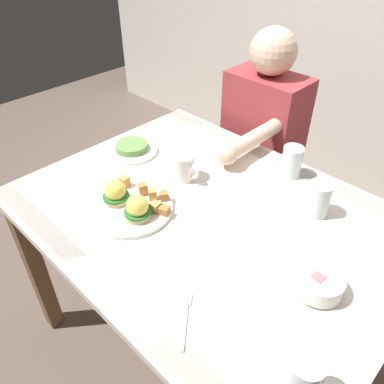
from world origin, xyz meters
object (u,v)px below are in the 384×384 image
water_glass_near (301,382)px  diner_person (259,141)px  fruit_bowl (318,283)px  side_plate (132,149)px  dining_table (208,236)px  eggs_benedict_plate (130,204)px  water_glass_extra (318,201)px  water_glass_far (292,163)px  coffee_mug (184,166)px  fork (185,317)px

water_glass_near → diner_person: size_ratio=0.12×
fruit_bowl → side_plate: size_ratio=0.60×
water_glass_near → dining_table: bearing=149.7°
eggs_benedict_plate → water_glass_near: size_ratio=1.98×
water_glass_extra → side_plate: bearing=-166.0°
water_glass_far → diner_person: size_ratio=0.10×
fruit_bowl → water_glass_near: size_ratio=0.88×
coffee_mug → water_glass_extra: size_ratio=0.99×
fruit_bowl → coffee_mug: size_ratio=1.08×
dining_table → water_glass_near: water_glass_near is taller
side_plate → eggs_benedict_plate: bearing=-39.2°
eggs_benedict_plate → fruit_bowl: size_ratio=2.25×
side_plate → water_glass_near: bearing=-20.1°
water_glass_near → eggs_benedict_plate: bearing=169.5°
fruit_bowl → fork: size_ratio=0.92×
fork → diner_person: (-0.46, 0.92, -0.09)m
dining_table → side_plate: bearing=172.9°
dining_table → eggs_benedict_plate: bearing=-136.8°
water_glass_extra → diner_person: (-0.48, 0.37, -0.14)m
fruit_bowl → water_glass_far: 0.51m
coffee_mug → water_glass_far: size_ratio=1.00×
dining_table → diner_person: (-0.24, 0.60, 0.02)m
fruit_bowl → side_plate: bearing=173.9°
coffee_mug → dining_table: bearing=-21.8°
fruit_bowl → side_plate: 0.86m
water_glass_near → coffee_mug: bearing=151.8°
water_glass_extra → dining_table: bearing=-136.5°
fruit_bowl → water_glass_extra: (-0.16, 0.27, 0.02)m
dining_table → coffee_mug: bearing=158.2°
coffee_mug → fruit_bowl: bearing=-10.5°
coffee_mug → water_glass_far: (0.25, 0.28, 0.00)m
fork → water_glass_near: bearing=5.0°
coffee_mug → water_glass_near: size_ratio=0.81×
dining_table → water_glass_far: water_glass_far is taller
eggs_benedict_plate → side_plate: 0.36m
fruit_bowl → water_glass_near: water_glass_near is taller
dining_table → diner_person: size_ratio=1.05×
water_glass_near → fork: bearing=-175.0°
eggs_benedict_plate → water_glass_extra: (0.42, 0.40, 0.02)m
coffee_mug → water_glass_near: water_glass_near is taller
water_glass_near → water_glass_far: 0.78m
fork → water_glass_extra: water_glass_extra is taller
eggs_benedict_plate → water_glass_extra: 0.58m
eggs_benedict_plate → water_glass_near: water_glass_near is taller
fruit_bowl → dining_table: bearing=175.1°
coffee_mug → water_glass_extra: (0.43, 0.16, -0.00)m
water_glass_near → water_glass_extra: water_glass_near is taller
dining_table → water_glass_extra: 0.37m
side_plate → dining_table: bearing=-7.1°
fork → water_glass_extra: bearing=87.4°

